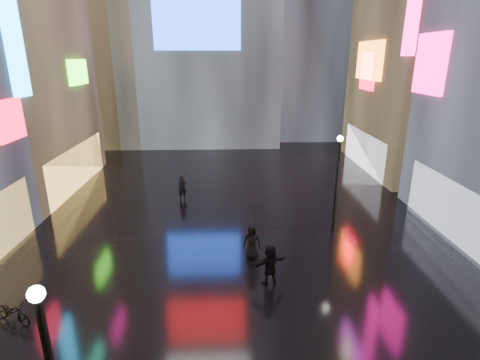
{
  "coord_description": "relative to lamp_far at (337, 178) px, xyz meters",
  "views": [
    {
      "loc": [
        -0.46,
        -0.0,
        8.98
      ],
      "look_at": [
        0.0,
        12.0,
        5.0
      ],
      "focal_mm": 28.0,
      "sensor_mm": 36.0,
      "label": 1
    }
  ],
  "objects": [
    {
      "name": "ground",
      "position": [
        -5.28,
        1.73,
        -2.94
      ],
      "size": [
        140.0,
        140.0,
        0.0
      ],
      "primitive_type": "plane",
      "color": "black",
      "rests_on": "ground"
    },
    {
      "name": "tower_flank_left",
      "position": [
        -19.28,
        23.73,
        10.06
      ],
      "size": [
        10.0,
        10.0,
        26.0
      ],
      "primitive_type": "cube",
      "color": "black",
      "rests_on": "ground"
    },
    {
      "name": "lamp_far",
      "position": [
        0.0,
        0.0,
        0.0
      ],
      "size": [
        0.3,
        0.3,
        5.2
      ],
      "color": "black",
      "rests_on": "ground"
    },
    {
      "name": "pedestrian_4",
      "position": [
        -4.6,
        -2.84,
        -2.11
      ],
      "size": [
        0.91,
        0.69,
        1.68
      ],
      "primitive_type": "imported",
      "rotation": [
        0.0,
        0.0,
        -0.21
      ],
      "color": "black",
      "rests_on": "ground"
    },
    {
      "name": "pedestrian_5",
      "position": [
        -4.0,
        -4.89,
        -2.06
      ],
      "size": [
        1.71,
        1.09,
        1.76
      ],
      "primitive_type": "imported",
      "rotation": [
        0.0,
        0.0,
        3.52
      ],
      "color": "black",
      "rests_on": "ground"
    },
    {
      "name": "pedestrian_6",
      "position": [
        -8.64,
        4.93,
        -2.17
      ],
      "size": [
        0.65,
        0.51,
        1.55
      ],
      "primitive_type": "imported",
      "rotation": [
        0.0,
        0.0,
        0.28
      ],
      "color": "black",
      "rests_on": "ground"
    },
    {
      "name": "umbrella_2",
      "position": [
        -4.6,
        -2.84,
        -0.87
      ],
      "size": [
        0.87,
        0.89,
        0.8
      ],
      "primitive_type": "imported",
      "rotation": [
        0.0,
        0.0,
        3.14
      ],
      "color": "black",
      "rests_on": "pedestrian_4"
    },
    {
      "name": "bicycle",
      "position": [
        -13.35,
        -6.93,
        -2.5
      ],
      "size": [
        1.79,
        1.25,
        0.89
      ],
      "primitive_type": "imported",
      "rotation": [
        0.0,
        0.0,
        1.14
      ],
      "color": "black",
      "rests_on": "ground"
    }
  ]
}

